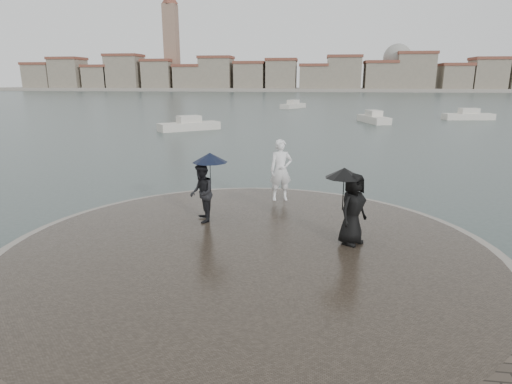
# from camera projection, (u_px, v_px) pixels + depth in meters

# --- Properties ---
(ground) EXTENTS (400.00, 400.00, 0.00)m
(ground) POSITION_uv_depth(u_px,v_px,m) (218.00, 342.00, 7.44)
(ground) COLOR #2B3835
(ground) RESTS_ON ground
(kerb_ring) EXTENTS (12.50, 12.50, 0.32)m
(kerb_ring) POSITION_uv_depth(u_px,v_px,m) (249.00, 255.00, 10.75)
(kerb_ring) COLOR gray
(kerb_ring) RESTS_ON ground
(quay_tip) EXTENTS (11.90, 11.90, 0.36)m
(quay_tip) POSITION_uv_depth(u_px,v_px,m) (249.00, 254.00, 10.74)
(quay_tip) COLOR #2D261E
(quay_tip) RESTS_ON ground
(statue) EXTENTS (0.87, 0.68, 2.11)m
(statue) POSITION_uv_depth(u_px,v_px,m) (281.00, 170.00, 14.63)
(statue) COLOR white
(statue) RESTS_ON quay_tip
(visitor_left) EXTENTS (1.21, 1.12, 2.04)m
(visitor_left) POSITION_uv_depth(u_px,v_px,m) (204.00, 185.00, 12.38)
(visitor_left) COLOR black
(visitor_left) RESTS_ON quay_tip
(visitor_right) EXTENTS (1.24, 1.12, 1.95)m
(visitor_right) POSITION_uv_depth(u_px,v_px,m) (351.00, 202.00, 10.70)
(visitor_right) COLOR black
(visitor_right) RESTS_ON quay_tip
(far_skyline) EXTENTS (260.00, 20.00, 37.00)m
(far_skyline) POSITION_uv_depth(u_px,v_px,m) (297.00, 76.00, 160.74)
(far_skyline) COLOR gray
(far_skyline) RESTS_ON ground
(boats) EXTENTS (33.76, 36.85, 1.50)m
(boats) POSITION_uv_depth(u_px,v_px,m) (334.00, 115.00, 49.79)
(boats) COLOR beige
(boats) RESTS_ON ground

